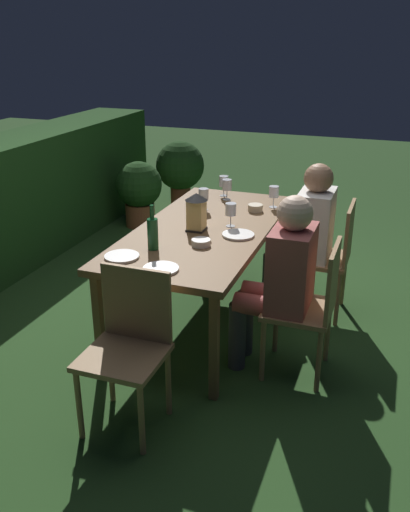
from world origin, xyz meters
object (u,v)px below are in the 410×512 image
(dining_table, at_px, (205,234))
(chair_side_left_b, at_px, (331,254))
(wine_glass_c, at_px, (204,195))
(potted_plant_corner, at_px, (180,168))
(wine_glass_a, at_px, (231,210))
(chair_head_near, at_px, (129,342))
(plate_a, at_px, (161,269))
(person_in_rust, at_px, (280,276))
(wine_glass_d, at_px, (224,182))
(plate_b, at_px, (238,235))
(wine_glass_e, at_px, (274,193))
(potted_plant_by_hedge, at_px, (139,190))
(wine_glass_b, at_px, (227,186))
(lantern_centerpiece, at_px, (196,210))
(plate_c, at_px, (122,256))
(chair_side_left_a, at_px, (311,304))
(green_bottle_on_table, at_px, (153,233))
(bowl_bread, at_px, (201,242))
(bowl_olives, at_px, (255,208))
(person_in_cream, at_px, (306,231))

(dining_table, relative_size, chair_side_left_b, 2.18)
(wine_glass_c, distance_m, potted_plant_corner, 2.49)
(wine_glass_a, height_order, wine_glass_c, same)
(chair_head_near, relative_size, plate_a, 4.14)
(person_in_rust, bearing_deg, chair_side_left_b, -12.88)
(wine_glass_d, relative_size, plate_b, 0.78)
(wine_glass_e, distance_m, potted_plant_by_hedge, 2.15)
(wine_glass_b, xyz_separation_m, wine_glass_c, (-0.32, 0.08, 0.00))
(wine_glass_d, relative_size, wine_glass_e, 1.00)
(chair_side_left_b, bearing_deg, wine_glass_a, 118.00)
(wine_glass_d, bearing_deg, dining_table, -171.44)
(plate_a, bearing_deg, potted_plant_by_hedge, 28.83)
(lantern_centerpiece, bearing_deg, wine_glass_e, -28.33)
(person_in_rust, relative_size, plate_c, 5.40)
(wine_glass_b, xyz_separation_m, plate_c, (-1.39, 0.23, -0.11))
(chair_side_left_a, bearing_deg, wine_glass_d, 38.13)
(wine_glass_e, bearing_deg, person_in_rust, -164.20)
(chair_side_left_a, height_order, wine_glass_c, wine_glass_c)
(wine_glass_b, bearing_deg, wine_glass_a, -160.02)
(wine_glass_c, bearing_deg, potted_plant_corner, 26.50)
(wine_glass_a, relative_size, potted_plant_corner, 0.21)
(person_in_rust, distance_m, plate_b, 0.51)
(chair_head_near, distance_m, wine_glass_d, 2.02)
(chair_side_left_a, bearing_deg, wine_glass_e, 25.22)
(potted_plant_by_hedge, bearing_deg, lantern_centerpiece, -143.72)
(wine_glass_c, relative_size, potted_plant_by_hedge, 0.24)
(wine_glass_b, xyz_separation_m, plate_b, (-0.78, -0.33, -0.11))
(chair_side_left_a, xyz_separation_m, plate_c, (-0.27, 1.12, 0.26))
(green_bottle_on_table, bearing_deg, bowl_bread, -58.42)
(potted_plant_by_hedge, bearing_deg, chair_side_left_b, -121.22)
(bowl_olives, bearing_deg, wine_glass_b, 53.97)
(chair_head_near, distance_m, lantern_centerpiece, 1.18)
(wine_glass_d, xyz_separation_m, potted_plant_corner, (1.78, 1.12, -0.37))
(wine_glass_a, distance_m, plate_a, 0.88)
(wine_glass_d, xyz_separation_m, plate_a, (-1.58, -0.13, -0.11))
(plate_a, xyz_separation_m, potted_plant_corner, (3.36, 1.25, -0.26))
(wine_glass_e, xyz_separation_m, plate_c, (-1.31, 0.63, -0.11))
(lantern_centerpiece, relative_size, potted_plant_corner, 0.33)
(chair_side_left_b, xyz_separation_m, plate_b, (-0.52, 0.56, 0.26))
(bowl_olives, xyz_separation_m, potted_plant_corner, (2.09, 1.48, -0.28))
(person_in_rust, relative_size, potted_plant_corner, 1.43)
(wine_glass_b, height_order, wine_glass_c, same)
(person_in_cream, relative_size, chair_head_near, 1.32)
(lantern_centerpiece, xyz_separation_m, wine_glass_a, (0.16, -0.20, -0.03))
(wine_glass_a, height_order, bowl_bread, wine_glass_a)
(chair_side_left_b, xyz_separation_m, plate_a, (-1.22, 0.82, 0.26))
(dining_table, xyz_separation_m, plate_b, (-0.09, -0.27, 0.06))
(wine_glass_c, bearing_deg, dining_table, -158.60)
(wine_glass_b, xyz_separation_m, plate_a, (-1.48, -0.07, -0.11))
(person_in_cream, relative_size, potted_plant_corner, 1.43)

